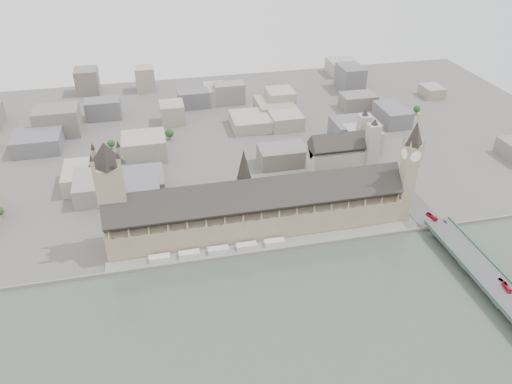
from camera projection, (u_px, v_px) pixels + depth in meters
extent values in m
plane|color=#595651|center=(262.00, 242.00, 444.71)|extent=(900.00, 900.00, 0.00)
cube|color=gray|center=(265.00, 251.00, 431.52)|extent=(600.00, 1.50, 3.00)
cube|color=gray|center=(263.00, 247.00, 437.99)|extent=(270.00, 15.00, 2.00)
cube|color=silver|center=(160.00, 258.00, 420.01)|extent=(18.00, 7.00, 4.00)
cube|color=silver|center=(189.00, 254.00, 424.68)|extent=(18.00, 7.00, 4.00)
cube|color=silver|center=(218.00, 250.00, 429.34)|extent=(18.00, 7.00, 4.00)
cube|color=silver|center=(247.00, 246.00, 434.01)|extent=(18.00, 7.00, 4.00)
cube|color=silver|center=(274.00, 242.00, 438.67)|extent=(18.00, 7.00, 4.00)
cube|color=tan|center=(257.00, 218.00, 454.59)|extent=(265.00, 40.00, 25.00)
cube|color=#2C2927|center=(257.00, 197.00, 442.58)|extent=(265.00, 40.73, 40.73)
cube|color=tan|center=(405.00, 190.00, 460.59)|extent=(12.00, 12.00, 62.00)
cube|color=gray|center=(412.00, 153.00, 439.85)|extent=(14.00, 14.00, 16.00)
cylinder|color=white|center=(419.00, 152.00, 441.20)|extent=(0.60, 10.00, 10.00)
cylinder|color=white|center=(404.00, 154.00, 438.51)|extent=(0.60, 10.00, 10.00)
cylinder|color=white|center=(408.00, 149.00, 445.80)|extent=(10.00, 0.60, 10.00)
cylinder|color=white|center=(416.00, 157.00, 433.90)|extent=(10.00, 0.60, 10.00)
cone|color=#292521|center=(416.00, 133.00, 429.75)|extent=(17.00, 17.00, 22.00)
cylinder|color=#F4E147|center=(418.00, 118.00, 422.31)|extent=(1.00, 1.00, 6.00)
sphere|color=#F4E147|center=(419.00, 114.00, 420.44)|extent=(2.00, 2.00, 2.00)
cone|color=gray|center=(417.00, 137.00, 440.05)|extent=(2.40, 2.40, 8.00)
cone|color=gray|center=(404.00, 138.00, 437.63)|extent=(2.40, 2.40, 8.00)
cone|color=gray|center=(425.00, 143.00, 429.31)|extent=(2.40, 2.40, 8.00)
cone|color=gray|center=(411.00, 145.00, 426.89)|extent=(2.40, 2.40, 8.00)
cube|color=tan|center=(115.00, 206.00, 422.16)|extent=(23.00, 23.00, 80.00)
cone|color=#292521|center=(105.00, 154.00, 395.58)|extent=(30.00, 30.00, 20.00)
cylinder|color=gray|center=(244.00, 188.00, 441.46)|extent=(12.00, 12.00, 20.00)
cone|color=#292521|center=(244.00, 164.00, 428.70)|extent=(13.00, 13.00, 28.00)
cube|color=#474749|center=(483.00, 275.00, 399.93)|extent=(25.00, 325.00, 10.25)
cube|color=#A9A598|center=(337.00, 163.00, 533.75)|extent=(60.00, 28.00, 34.00)
cube|color=#2C2927|center=(338.00, 145.00, 522.05)|extent=(60.00, 28.28, 28.28)
cube|color=#A9A598|center=(362.00, 143.00, 541.66)|extent=(12.00, 12.00, 64.00)
cube|color=#A9A598|center=(371.00, 153.00, 521.83)|extent=(12.00, 12.00, 64.00)
imported|color=red|center=(432.00, 217.00, 457.75)|extent=(6.50, 12.64, 3.44)
imported|color=red|center=(507.00, 287.00, 378.80)|extent=(4.43, 11.60, 3.15)
imported|color=gray|center=(501.00, 280.00, 387.05)|extent=(3.01, 4.51, 1.40)
imported|color=gray|center=(445.00, 222.00, 452.96)|extent=(1.93, 4.43, 1.27)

